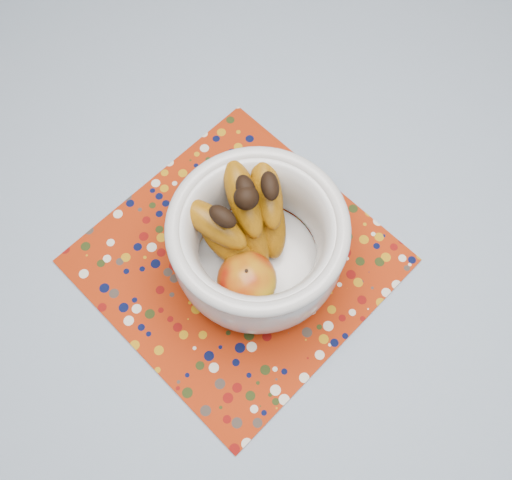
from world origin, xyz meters
TOP-DOWN VIEW (x-y plane):
  - table at (0.00, 0.00)m, footprint 1.20×1.20m
  - tablecloth at (0.00, 0.00)m, footprint 1.32×1.32m
  - placemat at (-0.06, -0.04)m, footprint 0.50×0.50m
  - fruit_bowl at (-0.03, -0.06)m, footprint 0.25×0.25m

SIDE VIEW (x-z plane):
  - table at x=0.00m, z-range 0.30..1.05m
  - tablecloth at x=0.00m, z-range 0.75..0.76m
  - placemat at x=-0.06m, z-range 0.76..0.76m
  - fruit_bowl at x=-0.03m, z-range 0.76..0.95m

